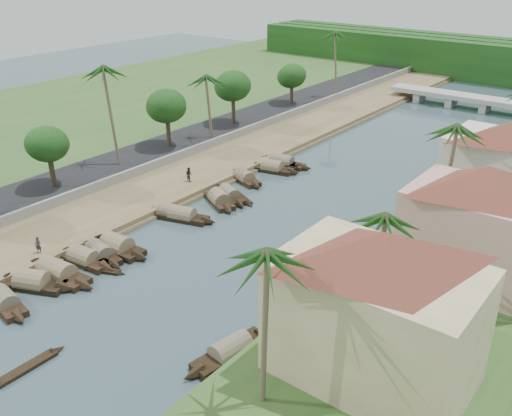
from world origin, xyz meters
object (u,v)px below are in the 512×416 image
Objects in this scene: building_near at (377,306)px; sampan_0 at (4,301)px; bridge at (469,99)px; sampan_1 at (33,283)px; person_near at (38,245)px.

building_near is 1.87× the size of sampan_0.
bridge reaches higher than sampan_0.
sampan_0 is (-8.45, -83.43, -1.31)m from bridge.
building_near is at bearing -75.61° from bridge.
building_near is 1.87× the size of sampan_1.
sampan_0 is at bearing -102.42° from sampan_1.
bridge is 83.87m from sampan_0.
bridge is at bearing 104.39° from building_near.
bridge is at bearing 54.35° from person_near.
building_near is 32.11m from person_near.
person_near is at bearing -99.22° from bridge.
sampan_1 is at bearing -96.43° from bridge.
building_near is at bearing -20.17° from person_near.
person_near reaches higher than sampan_1.
building_near is 29.41m from sampan_1.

